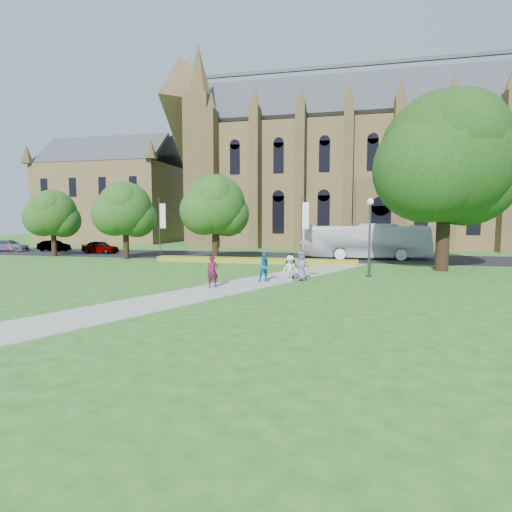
% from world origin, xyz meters
% --- Properties ---
extents(ground, '(160.00, 160.00, 0.00)m').
position_xyz_m(ground, '(0.00, 0.00, 0.00)').
color(ground, '#285D1B').
rests_on(ground, ground).
extents(road, '(160.00, 10.00, 0.02)m').
position_xyz_m(road, '(0.00, 20.00, 0.01)').
color(road, black).
rests_on(road, ground).
extents(footpath, '(15.58, 28.54, 0.04)m').
position_xyz_m(footpath, '(0.00, 1.00, 0.02)').
color(footpath, '#B2B2A8').
rests_on(footpath, ground).
extents(flower_hedge, '(18.00, 1.40, 0.45)m').
position_xyz_m(flower_hedge, '(-2.00, 13.20, 0.23)').
color(flower_hedge, gold).
rests_on(flower_hedge, ground).
extents(cathedral, '(52.60, 18.25, 28.00)m').
position_xyz_m(cathedral, '(10.00, 39.73, 12.98)').
color(cathedral, brown).
rests_on(cathedral, ground).
extents(building_west, '(22.00, 14.00, 18.30)m').
position_xyz_m(building_west, '(-34.00, 42.00, 9.21)').
color(building_west, brown).
rests_on(building_west, ground).
extents(streetlamp, '(0.44, 0.44, 5.24)m').
position_xyz_m(streetlamp, '(7.50, 6.50, 3.30)').
color(streetlamp, '#38383D').
rests_on(streetlamp, ground).
extents(large_tree, '(9.60, 9.60, 13.20)m').
position_xyz_m(large_tree, '(13.00, 11.00, 8.37)').
color(large_tree, '#332114').
rests_on(large_tree, ground).
extents(street_tree_0, '(5.20, 5.20, 7.50)m').
position_xyz_m(street_tree_0, '(-15.00, 14.00, 4.87)').
color(street_tree_0, '#332114').
rests_on(street_tree_0, ground).
extents(street_tree_1, '(5.60, 5.60, 8.05)m').
position_xyz_m(street_tree_1, '(-6.00, 14.50, 5.22)').
color(street_tree_1, '#332114').
rests_on(street_tree_1, ground).
extents(street_tree_2, '(4.80, 4.80, 6.95)m').
position_xyz_m(street_tree_2, '(-24.00, 15.00, 4.53)').
color(street_tree_2, '#332114').
rests_on(street_tree_2, ground).
extents(banner_pole_0, '(0.70, 0.10, 6.00)m').
position_xyz_m(banner_pole_0, '(2.11, 15.20, 3.39)').
color(banner_pole_0, '#38383D').
rests_on(banner_pole_0, ground).
extents(banner_pole_1, '(0.70, 0.10, 6.00)m').
position_xyz_m(banner_pole_1, '(-11.89, 15.20, 3.39)').
color(banner_pole_1, '#38383D').
rests_on(banner_pole_1, ground).
extents(tour_coach, '(12.56, 4.18, 3.43)m').
position_xyz_m(tour_coach, '(7.66, 19.13, 1.74)').
color(tour_coach, white).
rests_on(tour_coach, road).
extents(car_0, '(4.31, 1.97, 1.43)m').
position_xyz_m(car_0, '(-21.37, 19.18, 0.74)').
color(car_0, gray).
rests_on(car_0, road).
extents(car_1, '(4.12, 1.75, 1.32)m').
position_xyz_m(car_1, '(-28.63, 20.54, 0.68)').
color(car_1, gray).
rests_on(car_1, road).
extents(car_2, '(4.96, 2.63, 1.37)m').
position_xyz_m(car_2, '(-34.13, 19.48, 0.70)').
color(car_2, gray).
rests_on(car_2, road).
extents(pedestrian_0, '(0.78, 0.68, 1.79)m').
position_xyz_m(pedestrian_0, '(-1.25, -0.10, 0.93)').
color(pedestrian_0, '#501226').
rests_on(pedestrian_0, footpath).
extents(pedestrian_1, '(1.12, 1.03, 1.84)m').
position_xyz_m(pedestrian_1, '(1.20, 2.62, 0.96)').
color(pedestrian_1, '#1A6883').
rests_on(pedestrian_1, footpath).
extents(pedestrian_2, '(1.22, 1.07, 1.63)m').
position_xyz_m(pedestrian_2, '(2.70, 2.80, 0.86)').
color(pedestrian_2, silver).
rests_on(pedestrian_2, footpath).
extents(pedestrian_3, '(0.94, 0.98, 1.63)m').
position_xyz_m(pedestrian_3, '(2.49, 4.51, 0.86)').
color(pedestrian_3, black).
rests_on(pedestrian_3, footpath).
extents(pedestrian_4, '(0.93, 0.66, 1.79)m').
position_xyz_m(pedestrian_4, '(3.29, 3.72, 0.93)').
color(pedestrian_4, slate).
rests_on(pedestrian_4, footpath).
extents(parasol, '(0.85, 0.85, 0.65)m').
position_xyz_m(parasol, '(3.47, 3.82, 2.15)').
color(parasol, '#C08796').
rests_on(parasol, pedestrian_4).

